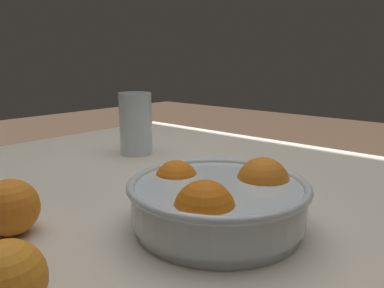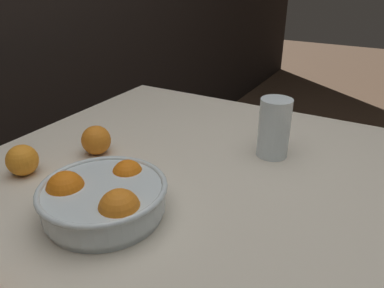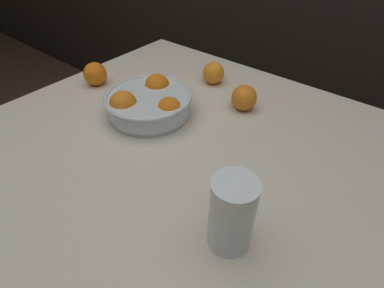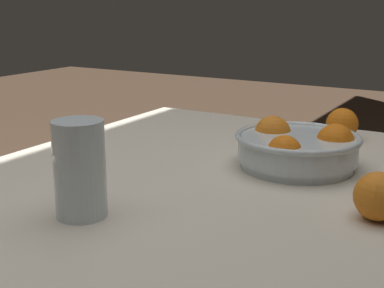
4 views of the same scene
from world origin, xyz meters
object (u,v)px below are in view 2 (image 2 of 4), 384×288
object	(u,v)px
fruit_bowl	(104,198)
orange_loose_front	(96,140)
juice_glass	(274,131)
orange_loose_near_bowl	(22,160)

from	to	relation	value
fruit_bowl	orange_loose_front	xyz separation A→B (m)	(0.20, 0.20, -0.00)
juice_glass	orange_loose_front	distance (m)	0.47
fruit_bowl	orange_loose_near_bowl	xyz separation A→B (m)	(0.03, 0.28, -0.00)
fruit_bowl	orange_loose_near_bowl	bearing A→B (deg)	83.82
juice_glass	orange_loose_near_bowl	distance (m)	0.63
orange_loose_front	fruit_bowl	bearing A→B (deg)	-134.61
orange_loose_front	juice_glass	bearing A→B (deg)	-61.76
orange_loose_near_bowl	orange_loose_front	size ratio (longest dim) A/B	0.97
orange_loose_near_bowl	orange_loose_front	bearing A→B (deg)	-24.65
fruit_bowl	orange_loose_near_bowl	distance (m)	0.28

